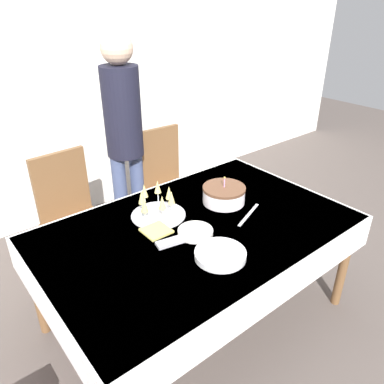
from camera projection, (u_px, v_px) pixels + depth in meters
The scene contains 13 objects.
ground_plane at pixel (197, 315), 2.55m from camera, with size 12.00×12.00×0.00m, color #564C47.
wall_back at pixel (60, 73), 3.19m from camera, with size 8.00×0.05×2.70m.
dining_table at pixel (197, 240), 2.26m from camera, with size 1.84×1.20×0.72m.
dining_chair_far_left at pixel (72, 213), 2.70m from camera, with size 0.45×0.45×0.98m.
dining_chair_far_right at pixel (166, 181), 3.16m from camera, with size 0.44×0.44×0.98m.
birthday_cake at pixel (224, 195), 2.45m from camera, with size 0.28×0.28×0.19m.
champagne_tray at pixel (157, 203), 2.29m from camera, with size 0.34×0.34×0.18m.
plate_stack_main at pixel (220, 255), 1.95m from camera, with size 0.27×0.27×0.03m.
plate_stack_dessert at pixel (195, 232), 2.14m from camera, with size 0.20×0.20×0.03m.
cake_knife at pixel (249, 215), 2.33m from camera, with size 0.29×0.12×0.00m.
fork_pile at pixel (171, 242), 2.06m from camera, with size 0.18×0.09×0.02m.
napkin_pile at pixel (156, 231), 2.17m from camera, with size 0.15×0.15×0.01m.
person_standing at pixel (124, 128), 2.81m from camera, with size 0.28×0.28×1.73m.
Camera 1 is at (-1.20, -1.43, 1.94)m, focal length 35.00 mm.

